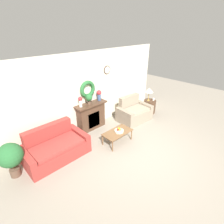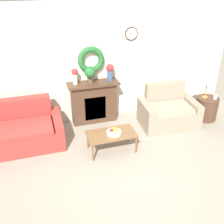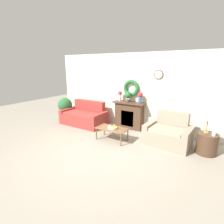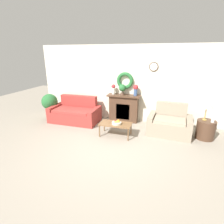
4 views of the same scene
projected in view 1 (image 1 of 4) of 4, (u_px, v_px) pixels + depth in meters
The scene contains 14 objects.
ground_plane at pixel (144, 156), 5.08m from camera, with size 16.00×16.00×0.00m, color gray.
wall_back at pixel (89, 91), 6.09m from camera, with size 6.80×0.19×2.70m.
fireplace at pixel (91, 116), 6.27m from camera, with size 1.16×0.41×0.99m.
couch_left at pixel (55, 147), 4.96m from camera, with size 1.76×0.97×0.89m.
loveseat_right at pixel (134, 112), 6.93m from camera, with size 1.34×0.95×0.94m.
coffee_table at pixel (118, 133), 5.54m from camera, with size 0.95×0.52×0.40m.
fruit_bowl at pixel (119, 131), 5.52m from camera, with size 0.29×0.29×0.12m.
side_table_by_loveseat at pixel (149, 106), 7.55m from camera, with size 0.52×0.52×0.55m.
table_lamp at pixel (149, 90), 7.22m from camera, with size 0.35×0.35×0.56m.
mug at pixel (154, 99), 7.42m from camera, with size 0.09×0.09×0.09m.
vase_on_mantel_left at pixel (80, 101), 5.72m from camera, with size 0.14×0.14×0.36m.
vase_on_mantel_right at pixel (99, 94), 6.21m from camera, with size 0.18×0.18×0.38m.
potted_plant_on_mantel at pixel (89, 98), 5.90m from camera, with size 0.25×0.25×0.38m.
potted_plant_floor_by_couch at pixel (10, 156), 4.18m from camera, with size 0.60×0.60×0.94m.
Camera 1 is at (-3.44, -2.20, 3.42)m, focal length 28.00 mm.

